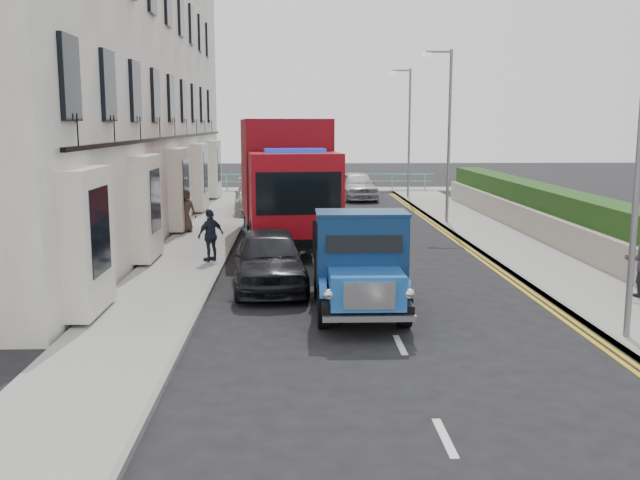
{
  "coord_description": "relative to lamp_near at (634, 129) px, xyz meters",
  "views": [
    {
      "loc": [
        -1.97,
        -14.77,
        4.09
      ],
      "look_at": [
        -1.37,
        1.68,
        1.4
      ],
      "focal_mm": 40.0,
      "sensor_mm": 36.0,
      "label": 1
    }
  ],
  "objects": [
    {
      "name": "lamp_near",
      "position": [
        0.0,
        0.0,
        0.0
      ],
      "size": [
        1.23,
        0.18,
        7.0
      ],
      "color": "slate",
      "rests_on": "ground"
    },
    {
      "name": "parked_car_front",
      "position": [
        -6.78,
        4.82,
        -3.25
      ],
      "size": [
        2.07,
        4.51,
        1.5
      ],
      "primitive_type": "imported",
      "rotation": [
        0.0,
        0.0,
        0.07
      ],
      "color": "black",
      "rests_on": "ground"
    },
    {
      "name": "pedestrian_west_far",
      "position": [
        -10.18,
        13.55,
        -3.07
      ],
      "size": [
        0.94,
        0.83,
        1.62
      ],
      "primitive_type": "imported",
      "rotation": [
        0.0,
        0.0,
        0.49
      ],
      "color": "#433730",
      "rests_on": "pavement_west"
    },
    {
      "name": "ground",
      "position": [
        -4.18,
        2.0,
        -4.0
      ],
      "size": [
        120.0,
        120.0,
        0.0
      ],
      "primitive_type": "plane",
      "color": "black",
      "rests_on": "ground"
    },
    {
      "name": "seafront_car_left",
      "position": [
        -6.34,
        29.0,
        -3.3
      ],
      "size": [
        2.48,
        5.12,
        1.4
      ],
      "primitive_type": "imported",
      "rotation": [
        0.0,
        0.0,
        3.11
      ],
      "color": "black",
      "rests_on": "ground"
    },
    {
      "name": "red_lorry",
      "position": [
        -6.44,
        11.8,
        -1.74
      ],
      "size": [
        3.54,
        8.34,
        4.25
      ],
      "rotation": [
        0.0,
        0.0,
        0.1
      ],
      "color": "black",
      "rests_on": "ground"
    },
    {
      "name": "promenade",
      "position": [
        -4.18,
        31.0,
        -3.94
      ],
      "size": [
        30.0,
        2.5,
        0.12
      ],
      "primitive_type": "cube",
      "color": "gray",
      "rests_on": "ground"
    },
    {
      "name": "parked_car_mid",
      "position": [
        -6.78,
        13.64,
        -3.24
      ],
      "size": [
        2.16,
        4.78,
        1.52
      ],
      "primitive_type": "imported",
      "rotation": [
        0.0,
        0.0,
        -0.12
      ],
      "color": "#528DB0",
      "rests_on": "ground"
    },
    {
      "name": "garden_east",
      "position": [
        3.03,
        11.0,
        -3.1
      ],
      "size": [
        1.45,
        28.0,
        1.75
      ],
      "color": "#B2AD9E",
      "rests_on": "ground"
    },
    {
      "name": "seafront_railing",
      "position": [
        -4.18,
        30.2,
        -3.42
      ],
      "size": [
        13.0,
        0.08,
        1.11
      ],
      "color": "#59B2A5",
      "rests_on": "ground"
    },
    {
      "name": "pavement_west",
      "position": [
        -9.38,
        11.0,
        -3.94
      ],
      "size": [
        2.4,
        38.0,
        0.12
      ],
      "primitive_type": "cube",
      "color": "gray",
      "rests_on": "ground"
    },
    {
      "name": "terrace_west",
      "position": [
        -13.65,
        15.0,
        3.17
      ],
      "size": [
        6.31,
        30.2,
        14.25
      ],
      "color": "white",
      "rests_on": "ground"
    },
    {
      "name": "pavement_east",
      "position": [
        1.12,
        11.0,
        -3.94
      ],
      "size": [
        2.6,
        38.0,
        0.12
      ],
      "primitive_type": "cube",
      "color": "gray",
      "rests_on": "ground"
    },
    {
      "name": "sea_plane",
      "position": [
        -4.18,
        62.0,
        -4.0
      ],
      "size": [
        120.0,
        120.0,
        0.0
      ],
      "primitive_type": "plane",
      "color": "slate",
      "rests_on": "ground"
    },
    {
      "name": "lamp_mid",
      "position": [
        0.0,
        16.0,
        0.0
      ],
      "size": [
        1.23,
        0.18,
        7.0
      ],
      "color": "slate",
      "rests_on": "ground"
    },
    {
      "name": "bedford_lorry",
      "position": [
        -4.74,
        2.0,
        -2.96
      ],
      "size": [
        1.96,
        4.8,
        2.26
      ],
      "rotation": [
        0.0,
        0.0,
        -0.0
      ],
      "color": "black",
      "rests_on": "ground"
    },
    {
      "name": "seafront_car_right",
      "position": [
        -2.7,
        25.91,
        -3.23
      ],
      "size": [
        2.19,
        4.64,
        1.53
      ],
      "primitive_type": "imported",
      "rotation": [
        0.0,
        0.0,
        0.09
      ],
      "color": "#B4B4B9",
      "rests_on": "ground"
    },
    {
      "name": "lamp_far",
      "position": [
        0.0,
        26.0,
        0.0
      ],
      "size": [
        1.23,
        0.18,
        7.0
      ],
      "color": "slate",
      "rests_on": "ground"
    },
    {
      "name": "pedestrian_west_near",
      "position": [
        -8.58,
        7.83,
        -3.12
      ],
      "size": [
        0.9,
        0.88,
        1.52
      ],
      "primitive_type": "imported",
      "rotation": [
        0.0,
        0.0,
        3.9
      ],
      "color": "#1D2634",
      "rests_on": "pavement_west"
    },
    {
      "name": "parked_car_rear",
      "position": [
        -7.78,
        20.0,
        -3.22
      ],
      "size": [
        2.55,
        5.5,
        1.56
      ],
      "primitive_type": "imported",
      "rotation": [
        0.0,
        0.0,
        0.07
      ],
      "color": "silver",
      "rests_on": "ground"
    }
  ]
}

